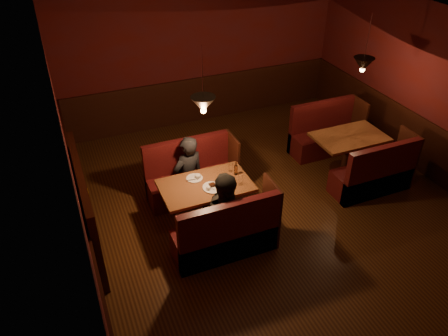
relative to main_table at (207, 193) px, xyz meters
name	(u,v)px	position (x,y,z in m)	size (l,w,h in m)	color
room	(264,157)	(0.90, -0.10, 0.49)	(6.02, 7.02, 2.92)	#3C1E0E
main_table	(207,193)	(0.00, 0.00, 0.00)	(1.37, 0.83, 0.96)	#593419
main_bench_far	(192,178)	(0.02, 0.78, -0.24)	(1.50, 0.54, 1.02)	#33070E
main_bench_near	(227,237)	(0.02, -0.78, -0.24)	(1.50, 0.54, 1.02)	#33070E
second_table	(348,145)	(2.89, 0.40, -0.03)	(1.28, 0.82, 0.72)	#593419
second_bench_far	(325,136)	(2.92, 1.16, -0.24)	(1.41, 0.53, 1.01)	#33070E
second_bench_near	(375,176)	(2.92, -0.36, -0.24)	(1.41, 0.53, 1.01)	#33070E
diner_a	(188,160)	(-0.07, 0.67, 0.21)	(0.57, 0.37, 1.55)	black
diner_b	(228,202)	(0.10, -0.61, 0.23)	(0.77, 0.60, 1.59)	black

